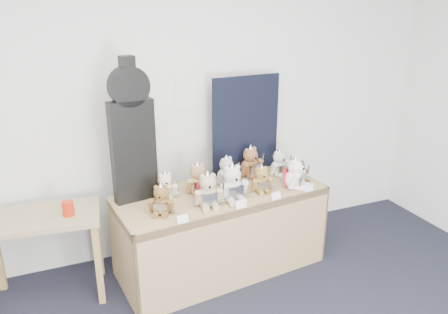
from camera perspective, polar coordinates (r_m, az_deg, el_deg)
name	(u,v)px	position (r m, az deg, el deg)	size (l,w,h in m)	color
room_shell	(187,92)	(3.84, -4.83, 8.47)	(6.00, 6.00, 6.00)	white
display_table	(225,212)	(3.64, 0.10, -7.23)	(1.80, 0.90, 0.72)	#9C7F4F
side_table	(42,230)	(3.61, -22.66, -8.83)	(0.90, 0.57, 0.71)	#948050
guitar_case	(132,133)	(3.38, -11.91, 3.09)	(0.35, 0.16, 1.13)	black
navy_board	(246,125)	(3.94, 2.87, 4.23)	(0.66, 0.02, 0.88)	black
red_cup	(68,208)	(3.45, -19.69, -6.35)	(0.09, 0.09, 0.11)	red
teddy_front_far_left	(161,201)	(3.27, -8.19, -5.69)	(0.21, 0.21, 0.26)	brown
teddy_front_left	(208,191)	(3.35, -2.11, -4.51)	(0.25, 0.22, 0.31)	tan
teddy_front_centre	(232,184)	(3.44, 1.11, -3.59)	(0.27, 0.22, 0.33)	beige
teddy_front_right	(262,180)	(3.62, 4.93, -3.02)	(0.20, 0.17, 0.25)	olive
teddy_front_far_right	(295,174)	(3.72, 9.30, -2.26)	(0.24, 0.24, 0.30)	white
teddy_front_end	(299,173)	(3.85, 9.82, -2.03)	(0.19, 0.17, 0.22)	#4D331A
teddy_back_left	(166,187)	(3.51, -7.64, -3.89)	(0.20, 0.17, 0.25)	beige
teddy_back_centre_left	(198,180)	(3.58, -3.42, -2.98)	(0.24, 0.19, 0.29)	tan
teddy_back_centre_right	(227,172)	(3.75, 0.38, -1.94)	(0.23, 0.21, 0.28)	beige
teddy_back_right	(251,163)	(3.92, 3.52, -0.79)	(0.26, 0.23, 0.31)	brown
teddy_back_end	(280,164)	(3.97, 7.27, -0.91)	(0.22, 0.19, 0.27)	silver
teddy_back_far_left	(164,187)	(3.53, -7.87, -3.89)	(0.19, 0.17, 0.23)	olive
entry_card_a	(183,219)	(3.15, -5.42, -8.07)	(0.09, 0.00, 0.06)	white
entry_card_b	(241,204)	(3.34, 2.25, -6.18)	(0.09, 0.00, 0.07)	white
entry_card_c	(276,196)	(3.51, 6.82, -5.07)	(0.09, 0.00, 0.06)	white
entry_card_d	(309,188)	(3.69, 11.02, -3.96)	(0.09, 0.00, 0.07)	white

